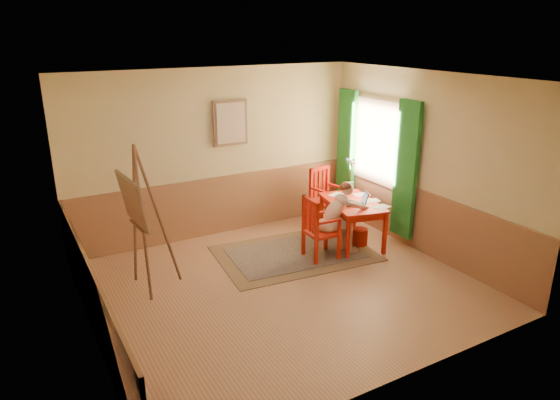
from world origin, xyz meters
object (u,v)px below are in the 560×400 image
figure (338,216)px  laptop (358,202)px  chair_left (319,229)px  easel (136,207)px  chair_back (325,197)px  table (352,207)px

figure → laptop: figure is taller
chair_left → figure: (0.35, -0.00, 0.15)m
laptop → figure: bearing=-170.2°
figure → easel: bearing=173.0°
chair_back → figure: 1.23m
figure → laptop: 0.47m
table → chair_left: chair_left is taller
table → figure: figure is taller
figure → easel: 3.02m
chair_left → figure: size_ratio=0.85×
chair_left → easel: (-2.60, 0.36, 0.70)m
laptop → chair_left: bearing=-174.6°
chair_back → easel: easel is taller
figure → table: bearing=27.1°
figure → chair_left: bearing=179.7°
chair_left → figure: figure is taller
easel → laptop: bearing=-4.8°
chair_back → easel: size_ratio=0.52×
chair_left → figure: 0.38m
chair_back → laptop: 1.06m
table → easel: size_ratio=0.66×
table → laptop: (-0.02, -0.16, 0.13)m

